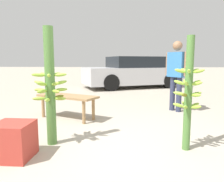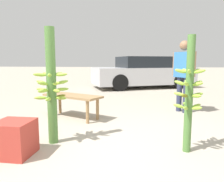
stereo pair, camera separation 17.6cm
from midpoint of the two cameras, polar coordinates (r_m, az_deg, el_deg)
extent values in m
plane|color=#A89E8C|center=(2.79, 2.24, -16.19)|extent=(80.00, 80.00, 0.00)
cylinder|color=#4C7A38|center=(3.05, -13.94, 1.15)|extent=(0.13, 0.13, 1.58)
ellipsoid|color=#93BC3D|center=(3.15, -12.28, 4.38)|extent=(0.10, 0.18, 0.06)
ellipsoid|color=#93BC3D|center=(3.16, -15.39, 4.29)|extent=(0.17, 0.14, 0.06)
ellipsoid|color=#93BC3D|center=(3.01, -16.76, 4.07)|extent=(0.17, 0.14, 0.06)
ellipsoid|color=#93BC3D|center=(2.89, -14.32, 4.03)|extent=(0.09, 0.18, 0.06)
ellipsoid|color=#93BC3D|center=(2.98, -11.46, 4.22)|extent=(0.18, 0.05, 0.06)
ellipsoid|color=#93BC3D|center=(3.07, -11.30, 2.26)|extent=(0.18, 0.13, 0.08)
ellipsoid|color=#93BC3D|center=(3.19, -13.51, 2.39)|extent=(0.08, 0.18, 0.08)
ellipsoid|color=#93BC3D|center=(3.12, -16.32, 2.18)|extent=(0.18, 0.06, 0.08)
ellipsoid|color=#93BC3D|center=(2.95, -16.01, 1.89)|extent=(0.11, 0.18, 0.08)
ellipsoid|color=#93BC3D|center=(2.92, -12.74, 1.94)|extent=(0.16, 0.15, 0.08)
ellipsoid|color=#93BC3D|center=(2.96, -15.94, 0.00)|extent=(0.11, 0.18, 0.05)
ellipsoid|color=#93BC3D|center=(2.93, -12.64, 0.04)|extent=(0.16, 0.15, 0.05)
ellipsoid|color=#93BC3D|center=(3.08, -11.23, 0.46)|extent=(0.17, 0.13, 0.05)
ellipsoid|color=#93BC3D|center=(3.20, -13.48, 0.66)|extent=(0.08, 0.18, 0.05)
ellipsoid|color=#93BC3D|center=(3.13, -16.29, 0.40)|extent=(0.18, 0.06, 0.05)
ellipsoid|color=#93BC3D|center=(2.94, -14.68, -2.12)|extent=(0.06, 0.18, 0.05)
ellipsoid|color=#93BC3D|center=(2.99, -11.55, -1.84)|extent=(0.18, 0.08, 0.05)
ellipsoid|color=#656718|center=(3.16, -11.74, -1.33)|extent=(0.13, 0.17, 0.05)
ellipsoid|color=#656718|center=(3.21, -14.71, -1.29)|extent=(0.15, 0.16, 0.05)
ellipsoid|color=#93BC3D|center=(3.07, -16.58, -1.75)|extent=(0.18, 0.11, 0.05)
cylinder|color=#4C7A38|center=(2.86, 21.16, -0.97)|extent=(0.10, 0.10, 1.45)
ellipsoid|color=#93BC3D|center=(2.92, 22.85, 4.85)|extent=(0.14, 0.12, 0.08)
ellipsoid|color=#93BC3D|center=(2.93, 20.26, 4.99)|extent=(0.09, 0.15, 0.08)
ellipsoid|color=#93BC3D|center=(2.81, 19.22, 4.94)|extent=(0.15, 0.05, 0.08)
ellipsoid|color=#93BC3D|center=(2.72, 21.31, 4.76)|extent=(0.08, 0.15, 0.08)
ellipsoid|color=#93BC3D|center=(2.80, 23.61, 4.71)|extent=(0.15, 0.12, 0.08)
ellipsoid|color=#93BC3D|center=(2.78, 23.20, 1.67)|extent=(0.13, 0.14, 0.08)
ellipsoid|color=#93BC3D|center=(2.92, 23.05, 1.93)|extent=(0.15, 0.10, 0.08)
ellipsoid|color=#93BC3D|center=(2.95, 20.58, 2.12)|extent=(0.06, 0.15, 0.08)
ellipsoid|color=#93BC3D|center=(2.85, 19.05, 1.99)|extent=(0.15, 0.07, 0.08)
ellipsoid|color=#93BC3D|center=(2.74, 20.63, 1.71)|extent=(0.11, 0.15, 0.08)
ellipsoid|color=#93BC3D|center=(2.97, 20.72, -0.58)|extent=(0.05, 0.15, 0.06)
ellipsoid|color=#93BC3D|center=(2.88, 18.91, -0.76)|extent=(0.15, 0.09, 0.06)
ellipsoid|color=#656718|center=(2.76, 20.19, -1.17)|extent=(0.12, 0.14, 0.06)
ellipsoid|color=#93BC3D|center=(2.79, 22.89, -1.22)|extent=(0.12, 0.14, 0.06)
ellipsoid|color=#93BC3D|center=(2.92, 23.11, -0.85)|extent=(0.15, 0.08, 0.06)
ellipsoid|color=#93BC3D|center=(2.99, 20.24, -3.42)|extent=(0.06, 0.15, 0.08)
ellipsoid|color=#93BC3D|center=(2.88, 18.78, -3.76)|extent=(0.15, 0.07, 0.08)
ellipsoid|color=#93BC3D|center=(2.78, 20.42, -4.25)|extent=(0.11, 0.15, 0.08)
ellipsoid|color=#93BC3D|center=(2.83, 22.94, -4.17)|extent=(0.13, 0.14, 0.08)
ellipsoid|color=#93BC3D|center=(2.96, 22.71, -3.66)|extent=(0.15, 0.10, 0.08)
cylinder|color=#2D334C|center=(5.09, 19.64, -1.06)|extent=(0.16, 0.16, 0.78)
cylinder|color=#2D334C|center=(5.21, 18.09, -0.79)|extent=(0.16, 0.16, 0.78)
cube|color=#3372B2|center=(5.10, 19.19, 6.51)|extent=(0.40, 0.45, 0.55)
cylinder|color=#936B4C|center=(4.92, 21.48, 6.54)|extent=(0.14, 0.14, 0.53)
cylinder|color=#936B4C|center=(5.27, 17.07, 6.78)|extent=(0.14, 0.14, 0.53)
sphere|color=#936B4C|center=(5.11, 19.40, 11.17)|extent=(0.21, 0.21, 0.21)
cube|color=#99754C|center=(4.40, -9.23, -1.26)|extent=(1.31, 0.90, 0.04)
cylinder|color=#99754C|center=(4.90, -12.44, -3.21)|extent=(0.06, 0.06, 0.43)
cylinder|color=#99754C|center=(4.26, -2.62, -4.68)|extent=(0.06, 0.06, 0.43)
cylinder|color=#99754C|center=(4.69, -15.11, -3.79)|extent=(0.06, 0.06, 0.43)
cylinder|color=#99754C|center=(4.01, -5.17, -5.48)|extent=(0.06, 0.06, 0.43)
cube|color=#B7B7BC|center=(9.56, 8.55, 4.03)|extent=(4.59, 3.37, 0.69)
cube|color=black|center=(9.61, 9.54, 7.46)|extent=(2.80, 2.46, 0.46)
cylinder|color=black|center=(8.33, 2.66, 2.18)|extent=(0.67, 0.45, 0.64)
cylinder|color=black|center=(9.88, -0.40, 3.07)|extent=(0.67, 0.45, 0.64)
cylinder|color=black|center=(9.51, 17.80, 2.51)|extent=(0.67, 0.45, 0.64)
cylinder|color=black|center=(10.89, 13.02, 3.30)|extent=(0.67, 0.45, 0.64)
cube|color=#B2382D|center=(2.90, -22.58, -11.36)|extent=(0.42, 0.42, 0.42)
camera|label=1|loc=(0.09, -88.24, 0.24)|focal=35.00mm
camera|label=2|loc=(0.09, 91.76, -0.24)|focal=35.00mm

